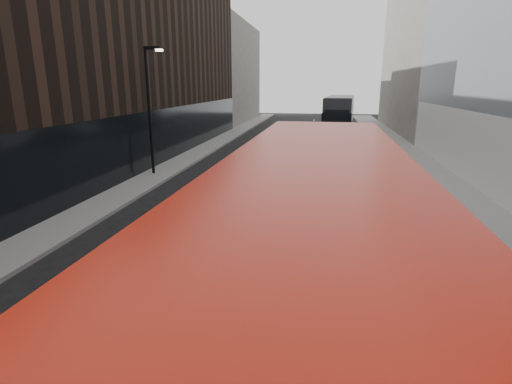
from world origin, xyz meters
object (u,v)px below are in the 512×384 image
at_px(red_bus, 312,301).
at_px(grey_bus, 340,113).
at_px(car_b, 349,169).
at_px(car_c, 362,143).
at_px(car_a, 336,172).
at_px(street_lamp, 150,102).

height_order(red_bus, grey_bus, red_bus).
bearing_deg(grey_bus, car_b, -85.75).
bearing_deg(car_c, car_b, -104.48).
bearing_deg(red_bus, car_a, 88.05).
bearing_deg(red_bus, car_b, 85.59).
bearing_deg(car_b, red_bus, -90.89).
bearing_deg(red_bus, street_lamp, 120.67).
relative_size(red_bus, grey_bus, 0.88).
relative_size(street_lamp, car_a, 1.76).
distance_m(grey_bus, car_c, 13.21).
distance_m(street_lamp, grey_bus, 26.15).
height_order(red_bus, car_a, red_bus).
height_order(red_bus, car_b, red_bus).
relative_size(street_lamp, red_bus, 0.65).
height_order(street_lamp, car_c, street_lamp).
bearing_deg(car_a, car_c, 83.95).
distance_m(street_lamp, car_c, 16.72).
distance_m(red_bus, car_c, 27.31).
bearing_deg(car_b, car_a, -143.35).
distance_m(street_lamp, car_a, 10.93).
bearing_deg(car_a, grey_bus, 93.41).
bearing_deg(car_b, grey_bus, 93.89).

